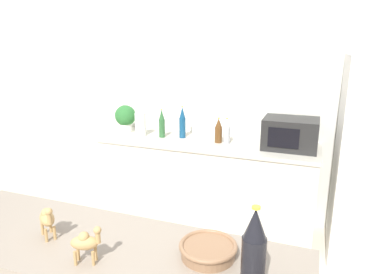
{
  "coord_description": "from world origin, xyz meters",
  "views": [
    {
      "loc": [
        0.74,
        -0.7,
        1.8
      ],
      "look_at": [
        -0.04,
        1.39,
        1.2
      ],
      "focal_mm": 32.0,
      "sensor_mm": 36.0,
      "label": 1
    }
  ],
  "objects_px": {
    "microwave": "(290,134)",
    "back_bottle_2": "(182,123)",
    "fruit_bowl": "(208,249)",
    "back_bottle_1": "(162,124)",
    "paper_towel_roll": "(140,125)",
    "potted_plant": "(126,117)",
    "back_bottle_3": "(218,131)",
    "camel_figurine": "(86,242)",
    "camel_figurine_second": "(47,218)",
    "wine_bottle": "(254,250)",
    "back_bottle_0": "(227,131)"
  },
  "relations": [
    {
      "from": "back_bottle_1",
      "to": "camel_figurine",
      "type": "bearing_deg",
      "value": -72.57
    },
    {
      "from": "potted_plant",
      "to": "back_bottle_2",
      "type": "bearing_deg",
      "value": 0.25
    },
    {
      "from": "wine_bottle",
      "to": "back_bottle_1",
      "type": "bearing_deg",
      "value": 122.82
    },
    {
      "from": "fruit_bowl",
      "to": "camel_figurine",
      "type": "height_order",
      "value": "camel_figurine"
    },
    {
      "from": "back_bottle_0",
      "to": "camel_figurine",
      "type": "relative_size",
      "value": 1.56
    },
    {
      "from": "paper_towel_roll",
      "to": "wine_bottle",
      "type": "height_order",
      "value": "wine_bottle"
    },
    {
      "from": "microwave",
      "to": "wine_bottle",
      "type": "height_order",
      "value": "wine_bottle"
    },
    {
      "from": "paper_towel_roll",
      "to": "back_bottle_1",
      "type": "height_order",
      "value": "back_bottle_1"
    },
    {
      "from": "microwave",
      "to": "back_bottle_0",
      "type": "distance_m",
      "value": 0.58
    },
    {
      "from": "potted_plant",
      "to": "camel_figurine_second",
      "type": "xyz_separation_m",
      "value": [
        0.84,
        -2.07,
        0.01
      ]
    },
    {
      "from": "camel_figurine",
      "to": "back_bottle_2",
      "type": "bearing_deg",
      "value": 101.98
    },
    {
      "from": "back_bottle_1",
      "to": "camel_figurine_second",
      "type": "distance_m",
      "value": 2.05
    },
    {
      "from": "back_bottle_3",
      "to": "wine_bottle",
      "type": "height_order",
      "value": "wine_bottle"
    },
    {
      "from": "fruit_bowl",
      "to": "back_bottle_1",
      "type": "bearing_deg",
      "value": 120.05
    },
    {
      "from": "paper_towel_roll",
      "to": "fruit_bowl",
      "type": "bearing_deg",
      "value": -54.6
    },
    {
      "from": "microwave",
      "to": "camel_figurine_second",
      "type": "xyz_separation_m",
      "value": [
        -0.87,
        -2.06,
        0.03
      ]
    },
    {
      "from": "back_bottle_3",
      "to": "paper_towel_roll",
      "type": "bearing_deg",
      "value": -177.36
    },
    {
      "from": "potted_plant",
      "to": "back_bottle_1",
      "type": "height_order",
      "value": "same"
    },
    {
      "from": "potted_plant",
      "to": "back_bottle_0",
      "type": "xyz_separation_m",
      "value": [
        1.13,
        -0.04,
        -0.05
      ]
    },
    {
      "from": "back_bottle_0",
      "to": "back_bottle_2",
      "type": "height_order",
      "value": "back_bottle_2"
    },
    {
      "from": "back_bottle_0",
      "to": "back_bottle_1",
      "type": "height_order",
      "value": "back_bottle_1"
    },
    {
      "from": "back_bottle_3",
      "to": "wine_bottle",
      "type": "bearing_deg",
      "value": -70.78
    },
    {
      "from": "back_bottle_1",
      "to": "back_bottle_3",
      "type": "xyz_separation_m",
      "value": [
        0.6,
        0.01,
        -0.02
      ]
    },
    {
      "from": "potted_plant",
      "to": "paper_towel_roll",
      "type": "xyz_separation_m",
      "value": [
        0.22,
        -0.08,
        -0.04
      ]
    },
    {
      "from": "paper_towel_roll",
      "to": "back_bottle_3",
      "type": "xyz_separation_m",
      "value": [
        0.83,
        0.04,
        -0.0
      ]
    },
    {
      "from": "camel_figurine_second",
      "to": "paper_towel_roll",
      "type": "bearing_deg",
      "value": 107.27
    },
    {
      "from": "back_bottle_3",
      "to": "camel_figurine",
      "type": "relative_size",
      "value": 1.54
    },
    {
      "from": "back_bottle_1",
      "to": "back_bottle_2",
      "type": "height_order",
      "value": "back_bottle_2"
    },
    {
      "from": "back_bottle_3",
      "to": "back_bottle_2",
      "type": "bearing_deg",
      "value": 173.08
    },
    {
      "from": "potted_plant",
      "to": "back_bottle_2",
      "type": "xyz_separation_m",
      "value": [
        0.66,
        0.0,
        -0.01
      ]
    },
    {
      "from": "back_bottle_3",
      "to": "camel_figurine_second",
      "type": "bearing_deg",
      "value": -95.91
    },
    {
      "from": "microwave",
      "to": "back_bottle_1",
      "type": "relative_size",
      "value": 1.63
    },
    {
      "from": "microwave",
      "to": "back_bottle_3",
      "type": "distance_m",
      "value": 0.67
    },
    {
      "from": "microwave",
      "to": "fruit_bowl",
      "type": "distance_m",
      "value": 1.95
    },
    {
      "from": "paper_towel_roll",
      "to": "back_bottle_3",
      "type": "bearing_deg",
      "value": 2.64
    },
    {
      "from": "back_bottle_2",
      "to": "camel_figurine_second",
      "type": "relative_size",
      "value": 1.95
    },
    {
      "from": "paper_towel_roll",
      "to": "back_bottle_2",
      "type": "relative_size",
      "value": 0.74
    },
    {
      "from": "potted_plant",
      "to": "camel_figurine_second",
      "type": "distance_m",
      "value": 2.23
    },
    {
      "from": "potted_plant",
      "to": "back_bottle_2",
      "type": "relative_size",
      "value": 0.91
    },
    {
      "from": "paper_towel_roll",
      "to": "fruit_bowl",
      "type": "relative_size",
      "value": 1.0
    },
    {
      "from": "paper_towel_roll",
      "to": "camel_figurine_second",
      "type": "height_order",
      "value": "camel_figurine_second"
    },
    {
      "from": "wine_bottle",
      "to": "potted_plant",
      "type": "bearing_deg",
      "value": 130.28
    },
    {
      "from": "back_bottle_0",
      "to": "back_bottle_2",
      "type": "relative_size",
      "value": 0.77
    },
    {
      "from": "potted_plant",
      "to": "paper_towel_roll",
      "type": "height_order",
      "value": "potted_plant"
    },
    {
      "from": "paper_towel_roll",
      "to": "potted_plant",
      "type": "bearing_deg",
      "value": 159.72
    },
    {
      "from": "potted_plant",
      "to": "back_bottle_3",
      "type": "relative_size",
      "value": 1.2
    },
    {
      "from": "microwave",
      "to": "back_bottle_2",
      "type": "distance_m",
      "value": 1.06
    },
    {
      "from": "paper_towel_roll",
      "to": "back_bottle_0",
      "type": "bearing_deg",
      "value": 2.46
    },
    {
      "from": "wine_bottle",
      "to": "fruit_bowl",
      "type": "relative_size",
      "value": 1.32
    },
    {
      "from": "fruit_bowl",
      "to": "camel_figurine",
      "type": "xyz_separation_m",
      "value": [
        -0.44,
        -0.21,
        0.06
      ]
    }
  ]
}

